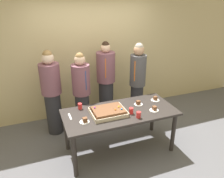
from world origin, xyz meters
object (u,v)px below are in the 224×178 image
drink_cup_middle (139,115)px  person_far_right_suit (52,93)px  plated_slice_near_left (85,121)px  person_green_shirt_behind (137,82)px  plated_slice_far_left (154,109)px  plated_slice_near_right (138,103)px  person_serving_front (82,93)px  sheet_cake (108,111)px  person_striped_tie_right (106,82)px  drink_cup_nearest (131,111)px  drink_cup_far_end (80,106)px  party_table (120,116)px  cake_server_utensil (70,117)px  plated_slice_far_right (155,99)px

drink_cup_middle → person_far_right_suit: size_ratio=0.06×
plated_slice_near_left → person_green_shirt_behind: 1.68m
plated_slice_far_left → plated_slice_near_right: bearing=118.5°
plated_slice_near_right → person_serving_front: size_ratio=0.09×
sheet_cake → person_striped_tie_right: bearing=72.5°
sheet_cake → drink_cup_nearest: (0.34, -0.12, 0.01)m
plated_slice_far_left → drink_cup_far_end: bearing=156.6°
party_table → person_green_shirt_behind: size_ratio=1.11×
cake_server_utensil → person_serving_front: person_serving_front is taller
plated_slice_far_left → person_striped_tie_right: (-0.40, 1.27, 0.08)m
plated_slice_near_left → drink_cup_far_end: (0.03, 0.44, 0.02)m
drink_cup_nearest → cake_server_utensil: (-0.94, 0.24, -0.05)m
plated_slice_near_left → person_striped_tie_right: (0.76, 1.22, 0.08)m
drink_cup_middle → drink_cup_nearest: bearing=108.6°
plated_slice_near_left → cake_server_utensil: (-0.18, 0.24, -0.02)m
sheet_cake → cake_server_utensil: 0.61m
drink_cup_nearest → drink_cup_middle: 0.17m
party_table → cake_server_utensil: cake_server_utensil is taller
person_green_shirt_behind → sheet_cake: bearing=0.0°
plated_slice_far_right → person_serving_front: bearing=150.9°
party_table → sheet_cake: 0.25m
party_table → drink_cup_middle: bearing=-56.5°
plated_slice_near_left → person_far_right_suit: bearing=107.6°
party_table → plated_slice_near_right: 0.42m
drink_cup_far_end → plated_slice_far_right: bearing=-7.1°
drink_cup_far_end → person_serving_front: bearing=73.4°
person_striped_tie_right → plated_slice_near_left: bearing=-14.5°
party_table → person_striped_tie_right: 1.12m
plated_slice_far_right → cake_server_utensil: bearing=-178.8°
plated_slice_near_right → cake_server_utensil: 1.19m
person_far_right_suit → plated_slice_far_right: bearing=26.5°
party_table → cake_server_utensil: size_ratio=9.28×
plated_slice_near_right → drink_cup_far_end: drink_cup_far_end is taller
sheet_cake → plated_slice_near_left: bearing=-164.4°
plated_slice_near_left → drink_cup_middle: 0.83m
plated_slice_near_left → person_serving_front: (0.18, 0.93, 0.03)m
plated_slice_near_left → cake_server_utensil: bearing=126.6°
plated_slice_near_left → person_green_shirt_behind: (1.36, 0.97, 0.08)m
sheet_cake → drink_cup_nearest: sheet_cake is taller
person_green_shirt_behind → person_far_right_suit: size_ratio=1.02×
drink_cup_far_end → person_striped_tie_right: bearing=46.9°
sheet_cake → person_green_shirt_behind: size_ratio=0.33×
party_table → drink_cup_far_end: bearing=152.1°
drink_cup_far_end → cake_server_utensil: (-0.21, -0.20, -0.05)m
drink_cup_nearest → person_green_shirt_behind: (0.60, 0.98, 0.06)m
drink_cup_nearest → plated_slice_far_left: bearing=-6.3°
plated_slice_near_right → cake_server_utensil: plated_slice_near_right is taller
party_table → sheet_cake: bearing=-177.3°
plated_slice_far_right → person_green_shirt_behind: person_green_shirt_behind is taller
drink_cup_nearest → cake_server_utensil: bearing=165.4°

